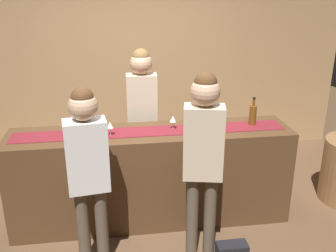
{
  "coord_description": "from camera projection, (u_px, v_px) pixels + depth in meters",
  "views": [
    {
      "loc": [
        -0.34,
        -3.62,
        2.43
      ],
      "look_at": [
        0.17,
        0.0,
        1.06
      ],
      "focal_mm": 41.45,
      "sensor_mm": 36.0,
      "label": 1
    }
  ],
  "objects": [
    {
      "name": "wine_glass_far_end",
      "position": [
        173.0,
        119.0,
        3.92
      ],
      "size": [
        0.07,
        0.07,
        0.14
      ],
      "color": "silver",
      "rests_on": "bar_counter"
    },
    {
      "name": "back_wall",
      "position": [
        137.0,
        55.0,
        5.5
      ],
      "size": [
        6.0,
        0.12,
        2.9
      ],
      "primitive_type": "cube",
      "color": "tan",
      "rests_on": "ground"
    },
    {
      "name": "wine_bottle_amber",
      "position": [
        253.0,
        115.0,
        4.03
      ],
      "size": [
        0.07,
        0.07,
        0.3
      ],
      "color": "brown",
      "rests_on": "bar_counter"
    },
    {
      "name": "bartender",
      "position": [
        142.0,
        107.0,
        4.4
      ],
      "size": [
        0.35,
        0.25,
        1.75
      ],
      "rotation": [
        0.0,
        0.0,
        3.1
      ],
      "color": "#26262B",
      "rests_on": "ground"
    },
    {
      "name": "ground_plane",
      "position": [
        152.0,
        217.0,
        4.25
      ],
      "size": [
        10.0,
        10.0,
        0.0
      ],
      "primitive_type": "plane",
      "color": "brown"
    },
    {
      "name": "wine_glass_mid_counter",
      "position": [
        66.0,
        124.0,
        3.81
      ],
      "size": [
        0.07,
        0.07,
        0.14
      ],
      "color": "silver",
      "rests_on": "bar_counter"
    },
    {
      "name": "customer_browsing",
      "position": [
        87.0,
        163.0,
        3.19
      ],
      "size": [
        0.36,
        0.24,
        1.67
      ],
      "rotation": [
        0.0,
        0.0,
        0.13
      ],
      "color": "brown",
      "rests_on": "ground"
    },
    {
      "name": "customer_sipping",
      "position": [
        203.0,
        148.0,
        3.3
      ],
      "size": [
        0.37,
        0.27,
        1.76
      ],
      "rotation": [
        0.0,
        0.0,
        -0.21
      ],
      "color": "brown",
      "rests_on": "ground"
    },
    {
      "name": "wine_bottle_green",
      "position": [
        210.0,
        117.0,
        3.95
      ],
      "size": [
        0.07,
        0.07,
        0.3
      ],
      "color": "#194723",
      "rests_on": "bar_counter"
    },
    {
      "name": "counter_runner_cloth",
      "position": [
        151.0,
        131.0,
        3.89
      ],
      "size": [
        2.73,
        0.28,
        0.01
      ],
      "primitive_type": "cube",
      "color": "maroon",
      "rests_on": "bar_counter"
    },
    {
      "name": "bar_counter",
      "position": [
        152.0,
        176.0,
        4.07
      ],
      "size": [
        2.87,
        0.6,
        1.01
      ],
      "primitive_type": "cube",
      "color": "#543821",
      "rests_on": "ground"
    },
    {
      "name": "wine_glass_near_customer",
      "position": [
        110.0,
        125.0,
        3.76
      ],
      "size": [
        0.07,
        0.07,
        0.14
      ],
      "color": "silver",
      "rests_on": "bar_counter"
    }
  ]
}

